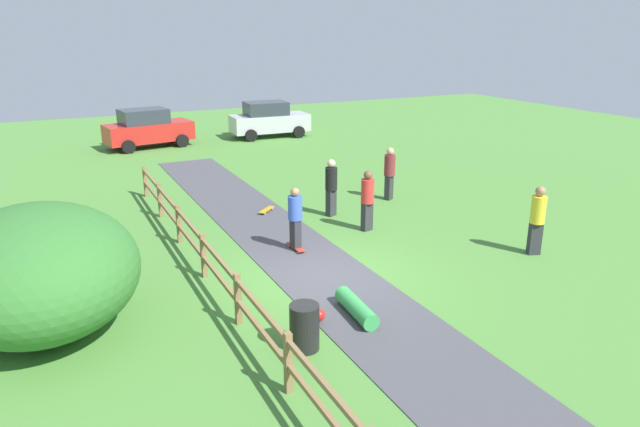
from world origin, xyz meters
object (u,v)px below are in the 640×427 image
Objects in this scene: parked_car_red at (148,128)px; bystander_yellow at (537,217)px; skater_riding at (295,216)px; bystander_red at (367,198)px; trash_bin at (304,327)px; bush_large at (40,270)px; skateboard_loose at (267,210)px; skater_fallen at (353,308)px; bystander_black at (331,185)px; bystander_maroon at (390,171)px; parked_car_silver at (269,119)px.

bystander_yellow is at bearing -71.16° from parked_car_red.
skater_riding is 0.95× the size of bystander_red.
bystander_red is at bearing 49.54° from trash_bin.
parked_car_red is at bearing 73.53° from bush_large.
trash_bin is at bearing -92.59° from parked_car_red.
bystander_yellow is 20.17m from parked_car_red.
bystander_red is (2.04, -2.93, 0.92)m from skateboard_loose.
bystander_red is at bearing -77.32° from parked_car_red.
skateboard_loose is (2.38, 8.12, -0.36)m from trash_bin.
skater_fallen is (5.71, -2.36, -1.05)m from bush_large.
bystander_black reaches higher than skater_riding.
skater_fallen is at bearing -113.38° from bystander_black.
bush_large is 5.31m from trash_bin.
skateboard_loose is 2.32m from bystander_black.
bystander_maroon is at bearing 46.21° from bystander_red.
parked_car_red is (-0.48, 20.02, 0.76)m from skater_fallen.
trash_bin is 1.24× the size of skateboard_loose.
trash_bin is at bearing -120.82° from bystander_black.
skater_riding is 3.61m from skateboard_loose.
bush_large reaches higher than bystander_black.
parked_car_silver is (6.47, 0.01, 0.00)m from parked_car_red.
trash_bin is 8.47m from skateboard_loose.
bush_large reaches higher than parked_car_red.
skater_fallen is 0.79× the size of bystander_black.
parked_car_red is (-3.17, 13.80, -0.06)m from bystander_black.
bush_large is at bearing -142.63° from skateboard_loose.
bush_large reaches higher than bystander_maroon.
skateboard_loose is (0.96, 7.45, -0.11)m from skater_fallen.
skateboard_loose is at bearing 73.65° from trash_bin.
bush_large is 2.49× the size of bystander_red.
bystander_yellow is at bearing -52.12° from skateboard_loose.
skater_riding is 16.97m from parked_car_silver.
bystander_yellow is at bearing -89.87° from parked_car_silver.
parked_car_silver reaches higher than skater_fallen.
skater_fallen is 6.16m from bystander_yellow.
skater_riding is at bearing -98.23° from skateboard_loose.
skater_riding is 0.94× the size of bystander_maroon.
skateboard_loose is 0.17× the size of parked_car_silver.
skater_riding is (6.17, 1.64, -0.27)m from bush_large.
parked_car_silver reaches higher than bystander_black.
skateboard_loose is at bearing 144.62° from bystander_black.
bystander_yellow reaches higher than bystander_black.
bystander_maroon reaches higher than bystander_red.
skater_fallen is at bearing -22.42° from bush_large.
parked_car_red is at bearing 96.56° from skateboard_loose.
parked_car_red is at bearing 102.95° from bystander_black.
skater_riding is 0.94× the size of bystander_black.
bystander_red is at bearing 13.96° from bush_large.
parked_car_red reaches higher than skater_fallen.
bystander_maroon is (11.05, 4.60, -0.23)m from bush_large.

